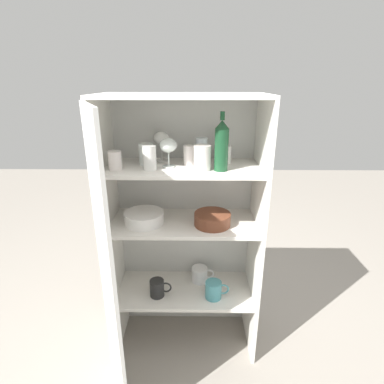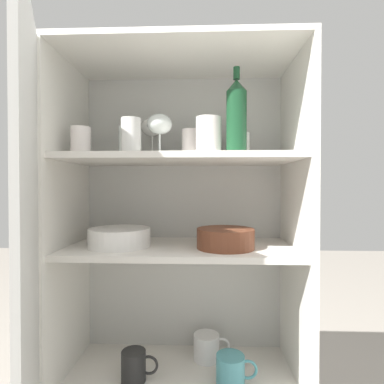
{
  "view_description": "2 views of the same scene",
  "coord_description": "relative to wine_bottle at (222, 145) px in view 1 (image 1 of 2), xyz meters",
  "views": [
    {
      "loc": [
        0.06,
        -1.29,
        1.53
      ],
      "look_at": [
        0.05,
        0.15,
        0.99
      ],
      "focal_mm": 28.0,
      "sensor_mm": 36.0,
      "label": 1
    },
    {
      "loc": [
        0.08,
        -0.87,
        1.01
      ],
      "look_at": [
        0.04,
        0.17,
        1.0
      ],
      "focal_mm": 28.0,
      "sensor_mm": 36.0,
      "label": 2
    }
  ],
  "objects": [
    {
      "name": "ground_plane",
      "position": [
        -0.19,
        -0.1,
        -1.24
      ],
      "size": [
        8.0,
        8.0,
        0.0
      ],
      "primitive_type": "plane",
      "color": "gray"
    },
    {
      "name": "cupboard_back_panel",
      "position": [
        -0.19,
        0.26,
        -0.52
      ],
      "size": [
        0.81,
        0.02,
        1.45
      ],
      "primitive_type": "cube",
      "color": "silver",
      "rests_on": "ground_plane"
    },
    {
      "name": "cupboard_side_left",
      "position": [
        -0.58,
        0.08,
        -0.52
      ],
      "size": [
        0.02,
        0.38,
        1.45
      ],
      "primitive_type": "cube",
      "color": "white",
      "rests_on": "ground_plane"
    },
    {
      "name": "cupboard_side_right",
      "position": [
        0.21,
        0.08,
        -0.52
      ],
      "size": [
        0.02,
        0.38,
        1.45
      ],
      "primitive_type": "cube",
      "color": "white",
      "rests_on": "ground_plane"
    },
    {
      "name": "cupboard_top_panel",
      "position": [
        -0.19,
        0.08,
        0.22
      ],
      "size": [
        0.81,
        0.38,
        0.02
      ],
      "primitive_type": "cube",
      "color": "white",
      "rests_on": "cupboard_side_left"
    },
    {
      "name": "shelf_board_lower",
      "position": [
        -0.19,
        0.08,
        -0.89
      ],
      "size": [
        0.78,
        0.35,
        0.02
      ],
      "primitive_type": "cube",
      "color": "silver"
    },
    {
      "name": "shelf_board_middle",
      "position": [
        -0.19,
        0.08,
        -0.44
      ],
      "size": [
        0.78,
        0.35,
        0.02
      ],
      "primitive_type": "cube",
      "color": "silver"
    },
    {
      "name": "shelf_board_upper",
      "position": [
        -0.19,
        0.08,
        -0.13
      ],
      "size": [
        0.78,
        0.35,
        0.02
      ],
      "primitive_type": "cube",
      "color": "silver"
    },
    {
      "name": "cupboard_door",
      "position": [
        -0.51,
        -0.3,
        -0.52
      ],
      "size": [
        0.19,
        0.37,
        1.45
      ],
      "color": "silver",
      "rests_on": "ground_plane"
    },
    {
      "name": "tumbler_glass_0",
      "position": [
        0.03,
        0.14,
        -0.07
      ],
      "size": [
        0.07,
        0.07,
        0.09
      ],
      "color": "white",
      "rests_on": "shelf_board_upper"
    },
    {
      "name": "tumbler_glass_1",
      "position": [
        -0.15,
        0.11,
        -0.07
      ],
      "size": [
        0.06,
        0.06,
        0.1
      ],
      "color": "silver",
      "rests_on": "shelf_board_upper"
    },
    {
      "name": "tumbler_glass_2",
      "position": [
        -0.09,
        0.01,
        -0.06
      ],
      "size": [
        0.08,
        0.08,
        0.12
      ],
      "color": "silver",
      "rests_on": "shelf_board_upper"
    },
    {
      "name": "tumbler_glass_3",
      "position": [
        -0.34,
        0.01,
        -0.06
      ],
      "size": [
        0.07,
        0.07,
        0.12
      ],
      "color": "white",
      "rests_on": "shelf_board_upper"
    },
    {
      "name": "tumbler_glass_4",
      "position": [
        -0.37,
        0.1,
        -0.07
      ],
      "size": [
        0.07,
        0.07,
        0.11
      ],
      "color": "white",
      "rests_on": "shelf_board_upper"
    },
    {
      "name": "tumbler_glass_5",
      "position": [
        -0.09,
        0.15,
        -0.06
      ],
      "size": [
        0.06,
        0.06,
        0.13
      ],
      "color": "white",
      "rests_on": "shelf_board_upper"
    },
    {
      "name": "tumbler_glass_6",
      "position": [
        -0.51,
        0.01,
        -0.08
      ],
      "size": [
        0.07,
        0.07,
        0.09
      ],
      "color": "silver",
      "rests_on": "shelf_board_upper"
    },
    {
      "name": "wine_glass_0",
      "position": [
        -0.3,
        0.18,
        -0.0
      ],
      "size": [
        0.09,
        0.09,
        0.16
      ],
      "color": "white",
      "rests_on": "shelf_board_upper"
    },
    {
      "name": "wine_glass_1",
      "position": [
        -0.26,
        0.06,
        -0.02
      ],
      "size": [
        0.09,
        0.09,
        0.14
      ],
      "color": "white",
      "rests_on": "shelf_board_upper"
    },
    {
      "name": "wine_bottle",
      "position": [
        0.0,
        0.0,
        0.0
      ],
      "size": [
        0.07,
        0.07,
        0.28
      ],
      "color": "#194728",
      "rests_on": "shelf_board_upper"
    },
    {
      "name": "plate_stack_white",
      "position": [
        -0.39,
        0.05,
        -0.4
      ],
      "size": [
        0.21,
        0.21,
        0.06
      ],
      "color": "white",
      "rests_on": "shelf_board_middle"
    },
    {
      "name": "mixing_bowl_large",
      "position": [
        -0.03,
        0.04,
        -0.4
      ],
      "size": [
        0.19,
        0.19,
        0.07
      ],
      "color": "brown",
      "rests_on": "shelf_board_middle"
    },
    {
      "name": "coffee_mug_primary",
      "position": [
        -0.01,
        0.01,
        -0.83
      ],
      "size": [
        0.13,
        0.09,
        0.1
      ],
      "color": "teal",
      "rests_on": "shelf_board_lower"
    },
    {
      "name": "coffee_mug_extra_1",
      "position": [
        -0.34,
        0.02,
        -0.82
      ],
      "size": [
        0.12,
        0.08,
        0.1
      ],
      "color": "black",
      "rests_on": "shelf_board_lower"
    },
    {
      "name": "coffee_mug_extra_2",
      "position": [
        -0.09,
        0.15,
        -0.83
      ],
      "size": [
        0.14,
        0.1,
        0.09
      ],
      "color": "white",
      "rests_on": "shelf_board_lower"
    }
  ]
}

